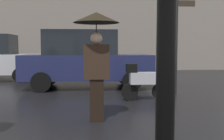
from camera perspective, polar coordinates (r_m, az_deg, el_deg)
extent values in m
cylinder|color=black|center=(1.28, 11.19, -1.65)|extent=(0.09, 0.09, 2.58)
cube|color=black|center=(5.34, -3.24, -6.34)|extent=(0.27, 0.17, 0.83)
cube|color=#332319|center=(5.25, -3.28, 1.74)|extent=(0.50, 0.22, 0.67)
sphere|color=beige|center=(5.25, -3.30, 6.66)|extent=(0.23, 0.23, 0.23)
cylinder|color=black|center=(5.25, -3.31, 8.24)|extent=(0.02, 0.02, 0.30)
cone|color=black|center=(5.28, -3.32, 10.96)|extent=(0.89, 0.89, 0.20)
cylinder|color=black|center=(7.64, 10.10, -4.50)|extent=(0.46, 0.09, 0.46)
cylinder|color=black|center=(7.48, 3.74, -4.64)|extent=(0.46, 0.09, 0.46)
cube|color=silver|center=(7.50, 6.99, -1.70)|extent=(0.85, 0.32, 0.32)
cube|color=black|center=(7.41, 4.10, 0.42)|extent=(0.28, 0.28, 0.24)
cylinder|color=black|center=(7.55, 9.87, 0.97)|extent=(0.06, 0.06, 0.55)
cylinder|color=black|center=(13.58, -17.04, -0.37)|extent=(0.61, 0.18, 0.61)
cylinder|color=black|center=(11.96, -18.79, -1.05)|extent=(0.61, 0.18, 0.61)
cube|color=#1E234C|center=(9.85, -5.21, 0.70)|extent=(4.58, 1.85, 0.87)
cube|color=black|center=(9.84, -6.59, 5.70)|extent=(2.52, 1.70, 0.86)
cylinder|color=black|center=(10.89, 2.72, -1.21)|extent=(0.66, 0.18, 0.66)
cylinder|color=black|center=(9.07, 4.17, -2.38)|extent=(0.66, 0.18, 0.66)
cylinder|color=black|center=(10.93, -12.95, -1.30)|extent=(0.66, 0.18, 0.66)
cylinder|color=black|center=(9.12, -14.67, -2.48)|extent=(0.66, 0.18, 0.66)
cylinder|color=black|center=(8.68, 13.35, 5.12)|extent=(0.08, 0.08, 3.05)
cube|color=#33281E|center=(8.87, 15.28, 13.35)|extent=(0.56, 0.04, 0.18)
cube|color=#33281E|center=(8.67, 11.80, 11.62)|extent=(0.52, 0.04, 0.18)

